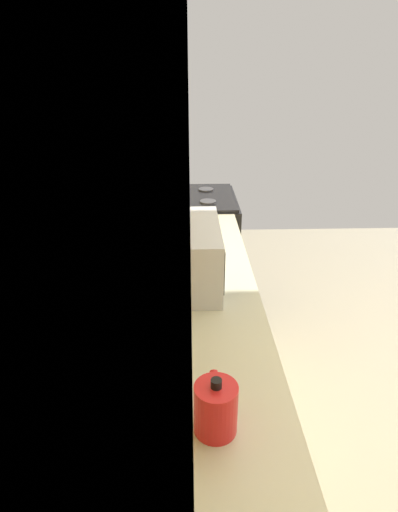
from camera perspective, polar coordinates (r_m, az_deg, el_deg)
wall_back at (r=1.47m, az=-15.89°, el=3.38°), size 4.19×0.12×2.64m
counter_run at (r=1.68m, az=-1.27°, el=-30.48°), size 3.29×0.63×0.92m
upper_cabinets at (r=0.95m, az=-11.86°, el=23.56°), size 2.01×0.30×0.69m
oven_range at (r=3.22m, az=-1.12°, el=0.16°), size 0.66×0.67×1.10m
microwave at (r=1.87m, az=-2.26°, el=0.23°), size 0.50×0.34×0.27m
bowl at (r=2.36m, az=0.06°, el=2.98°), size 0.17×0.17×0.06m
kettle at (r=1.21m, az=2.26°, el=-19.72°), size 0.16×0.12×0.17m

